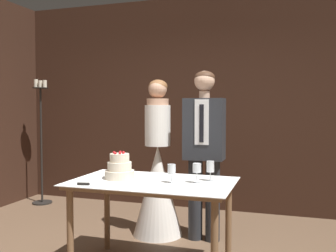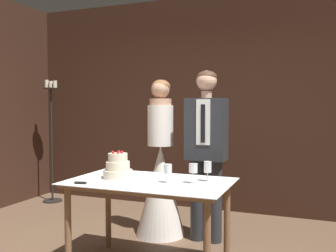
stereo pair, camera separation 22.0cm
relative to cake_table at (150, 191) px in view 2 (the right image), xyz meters
The scene contains 10 objects.
wall_back 2.26m from the cake_table, 92.41° to the left, with size 5.53×0.12×2.92m, color #382116.
cake_table is the anchor object (origin of this frame).
tiered_cake 0.36m from the cake_table, behind, with size 0.26×0.26×0.24m.
cake_knife 0.51m from the cake_table, 140.71° to the right, with size 0.45×0.11×0.02m.
wine_glass_near 0.27m from the cake_table, ahead, with size 0.07×0.07×0.16m.
wine_glass_middle 0.44m from the cake_table, ahead, with size 0.07×0.07×0.17m.
wine_glass_far 0.53m from the cake_table, 18.85° to the left, with size 0.07×0.07×0.17m.
bride 0.90m from the cake_table, 106.65° to the left, with size 0.54×0.54×1.70m.
groom 0.96m from the cake_table, 73.34° to the left, with size 0.41×0.25×1.78m.
candle_stand 2.84m from the cake_table, 145.14° to the left, with size 0.28×0.28×1.81m.
Camera 2 is at (1.40, -2.57, 1.40)m, focal length 40.00 mm.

